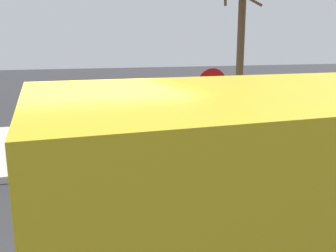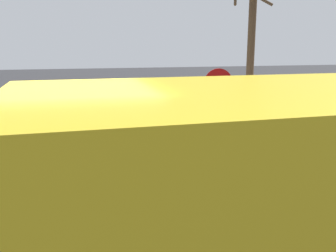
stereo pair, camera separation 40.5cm
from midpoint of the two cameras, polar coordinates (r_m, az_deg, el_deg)
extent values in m
cube|color=#BCB7AD|center=(10.70, -15.39, -2.64)|extent=(36.00, 5.00, 0.15)
cylinder|color=red|center=(9.57, -11.50, -1.55)|extent=(0.19, 0.19, 0.71)
sphere|color=red|center=(9.48, -11.61, 0.85)|extent=(0.22, 0.22, 0.22)
cylinder|color=red|center=(9.38, -11.48, -1.29)|extent=(0.08, 0.15, 0.08)
cylinder|color=red|center=(9.71, -11.57, -0.83)|extent=(0.08, 0.15, 0.08)
cylinder|color=red|center=(9.40, -11.46, -1.79)|extent=(0.10, 0.15, 0.10)
torus|color=black|center=(9.19, -12.39, -0.23)|extent=(1.36, 0.77, 1.31)
cylinder|color=gray|center=(9.43, 8.69, 2.49)|extent=(0.06, 0.06, 2.04)
cylinder|color=red|center=(9.30, 8.91, 6.34)|extent=(0.76, 0.02, 0.76)
cube|color=gold|center=(3.71, 19.33, -6.79)|extent=(4.87, 2.64, 1.60)
cylinder|color=black|center=(4.75, -3.42, -15.57)|extent=(1.11, 0.33, 1.10)
cylinder|color=#4C3823|center=(11.95, 13.60, 13.40)|extent=(0.23, 0.23, 5.79)
camera|label=1|loc=(0.20, -88.34, 0.37)|focal=39.99mm
camera|label=2|loc=(0.20, 91.66, -0.37)|focal=39.99mm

